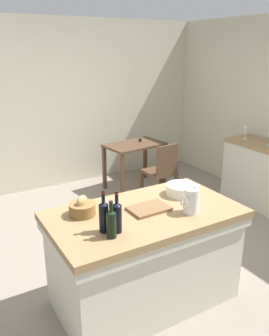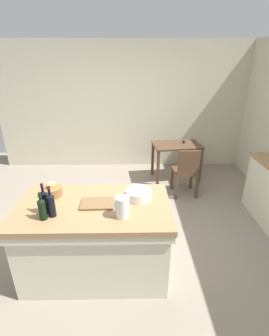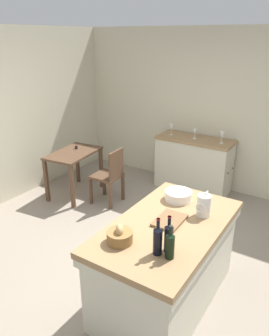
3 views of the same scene
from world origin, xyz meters
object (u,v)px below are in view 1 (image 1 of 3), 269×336
Objects in this scene: wine_bottle_amber at (104,216)px; island_table at (145,253)px; wooden_chair at (162,171)px; wine_bottle_dark at (117,216)px; side_cabinet at (266,176)px; pitcher at (191,200)px; writing_desk at (135,151)px; wine_glass_middle at (246,130)px; bread_basket at (82,208)px; wine_bottle_green at (111,223)px; cutting_board at (149,209)px; wash_bowl at (181,190)px.

island_table is at bearing 16.78° from wine_bottle_amber.
wooden_chair is 2.82× the size of wine_bottle_dark.
side_cabinet is 2.49m from pitcher.
writing_desk is 3.05× the size of wine_bottle_amber.
island_table is at bearing -153.46° from wine_glass_middle.
wine_glass_middle is (2.96, 1.04, 0.10)m from bread_basket.
bread_basket reaches higher than island_table.
wooden_chair is at bearing 61.40° from pitcher.
wooden_chair is at bearing 47.33° from wine_bottle_green.
wine_bottle_green reaches higher than cutting_board.
wine_bottle_dark is at bearing 34.56° from wine_bottle_green.
pitcher is at bearing -1.93° from wine_bottle_dark.
wash_bowl is at bearing -4.39° from bread_basket.
wine_bottle_dark is (0.11, -0.39, 0.07)m from bread_basket.
wine_bottle_dark reaches higher than cutting_board.
wine_bottle_dark is at bearing -160.78° from side_cabinet.
wine_bottle_dark reaches higher than side_cabinet.
island_table is 7.38× the size of bread_basket.
writing_desk is at bearing 95.13° from wooden_chair.
wine_glass_middle reaches higher than cutting_board.
wine_bottle_amber is at bearing -134.38° from wooden_chair.
side_cabinet is (2.52, 0.82, -0.02)m from island_table.
island_table is at bearing -170.14° from cutting_board.
bread_basket is (-2.99, -0.61, 0.48)m from side_cabinet.
wine_bottle_green is 1.52× the size of wine_glass_middle.
wine_bottle_amber is at bearing -84.44° from bread_basket.
bread_basket is (-0.94, 0.07, 0.01)m from wash_bowl.
wash_bowl is (-0.81, -2.23, 0.30)m from writing_desk.
island_table is 0.63m from pitcher.
cutting_board is at bearing -153.20° from wine_glass_middle.
wine_bottle_dark reaches higher than bread_basket.
cutting_board is (-2.48, -0.81, 0.43)m from side_cabinet.
wine_glass_middle reaches higher than writing_desk.
wine_glass_middle is (2.02, 1.11, 0.11)m from wash_bowl.
wash_bowl is 0.45m from cutting_board.
island_table is 5.68× the size of wash_bowl.
bread_basket is at bearing -140.70° from wooden_chair.
wine_bottle_amber is (-0.91, -0.26, 0.08)m from wash_bowl.
side_cabinet is 1.32× the size of writing_desk.
wine_bottle_amber is 0.10m from wine_bottle_green.
pitcher is at bearing -33.82° from island_table.
wooden_chair is at bearing 52.26° from cutting_board.
wine_glass_middle is (2.49, 1.24, 0.56)m from island_table.
wash_bowl reaches higher than writing_desk.
pitcher is (-1.03, -1.90, 0.50)m from wooden_chair.
wash_bowl is at bearing -151.10° from wine_glass_middle.
wash_bowl is at bearing 16.00° from cutting_board.
bread_basket is at bearing -160.64° from wine_glass_middle.
side_cabinet reaches higher than island_table.
island_table is 1.66× the size of writing_desk.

